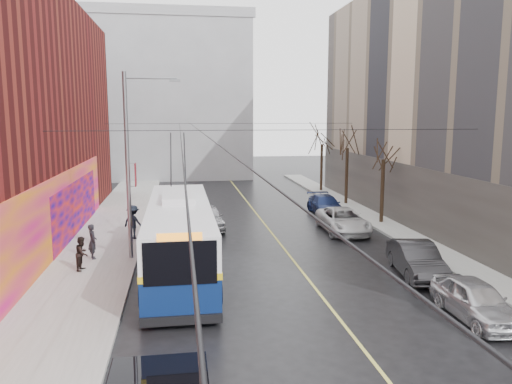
# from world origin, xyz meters

# --- Properties ---
(ground) EXTENTS (140.00, 140.00, 0.00)m
(ground) POSITION_xyz_m (0.00, 0.00, 0.00)
(ground) COLOR black
(ground) RESTS_ON ground
(sidewalk_left) EXTENTS (4.00, 60.00, 0.15)m
(sidewalk_left) POSITION_xyz_m (-8.00, 12.00, 0.07)
(sidewalk_left) COLOR gray
(sidewalk_left) RESTS_ON ground
(sidewalk_right) EXTENTS (2.00, 60.00, 0.15)m
(sidewalk_right) POSITION_xyz_m (9.00, 12.00, 0.07)
(sidewalk_right) COLOR gray
(sidewalk_right) RESTS_ON ground
(lane_line) EXTENTS (0.12, 50.00, 0.01)m
(lane_line) POSITION_xyz_m (1.50, 14.00, 0.00)
(lane_line) COLOR #BFB74C
(lane_line) RESTS_ON ground
(building_far) EXTENTS (20.50, 12.10, 18.00)m
(building_far) POSITION_xyz_m (-6.00, 44.99, 9.02)
(building_far) COLOR gray
(building_far) RESTS_ON ground
(streetlight_pole) EXTENTS (2.65, 0.60, 9.00)m
(streetlight_pole) POSITION_xyz_m (-6.14, 10.00, 4.85)
(streetlight_pole) COLOR slate
(streetlight_pole) RESTS_ON ground
(catenary_wires) EXTENTS (18.00, 60.00, 0.22)m
(catenary_wires) POSITION_xyz_m (-2.54, 14.77, 6.25)
(catenary_wires) COLOR black
(tree_near) EXTENTS (3.20, 3.20, 6.40)m
(tree_near) POSITION_xyz_m (9.00, 16.00, 4.98)
(tree_near) COLOR black
(tree_near) RESTS_ON ground
(tree_mid) EXTENTS (3.20, 3.20, 6.68)m
(tree_mid) POSITION_xyz_m (9.00, 23.00, 5.25)
(tree_mid) COLOR black
(tree_mid) RESTS_ON ground
(tree_far) EXTENTS (3.20, 3.20, 6.57)m
(tree_far) POSITION_xyz_m (9.00, 30.00, 5.14)
(tree_far) COLOR black
(tree_far) RESTS_ON ground
(puddle) EXTENTS (2.70, 2.89, 0.01)m
(puddle) POSITION_xyz_m (-4.58, -1.48, 0.00)
(puddle) COLOR black
(puddle) RESTS_ON ground
(pigeons_flying) EXTENTS (1.15, 2.39, 1.89)m
(pigeons_flying) POSITION_xyz_m (-2.73, 10.38, 6.90)
(pigeons_flying) COLOR slate
(trolleybus) EXTENTS (3.03, 12.80, 6.04)m
(trolleybus) POSITION_xyz_m (-3.94, 7.82, 1.68)
(trolleybus) COLOR #091B48
(trolleybus) RESTS_ON ground
(parked_car_a) EXTENTS (1.70, 4.11, 1.39)m
(parked_car_a) POSITION_xyz_m (6.12, 0.94, 0.70)
(parked_car_a) COLOR #B8B8BD
(parked_car_a) RESTS_ON ground
(parked_car_b) EXTENTS (2.23, 4.66, 1.47)m
(parked_car_b) POSITION_xyz_m (6.32, 5.72, 0.74)
(parked_car_b) COLOR #262528
(parked_car_b) RESTS_ON ground
(parked_car_c) EXTENTS (2.52, 5.22, 1.43)m
(parked_car_c) POSITION_xyz_m (5.80, 14.18, 0.72)
(parked_car_c) COLOR silver
(parked_car_c) RESTS_ON ground
(parked_car_d) EXTENTS (1.94, 4.66, 1.35)m
(parked_car_d) POSITION_xyz_m (6.32, 19.59, 0.67)
(parked_car_d) COLOR navy
(parked_car_d) RESTS_ON ground
(following_car) EXTENTS (2.11, 4.48, 1.48)m
(following_car) POSITION_xyz_m (-2.24, 16.29, 0.74)
(following_car) COLOR #AEADB2
(following_car) RESTS_ON ground
(pedestrian_a) EXTENTS (0.59, 0.72, 1.69)m
(pedestrian_a) POSITION_xyz_m (-8.09, 10.11, 1.00)
(pedestrian_a) COLOR black
(pedestrian_a) RESTS_ON sidewalk_left
(pedestrian_b) EXTENTS (0.71, 0.84, 1.52)m
(pedestrian_b) POSITION_xyz_m (-8.25, 8.32, 0.91)
(pedestrian_b) COLOR black
(pedestrian_b) RESTS_ON sidewalk_left
(pedestrian_c) EXTENTS (1.41, 1.25, 1.90)m
(pedestrian_c) POSITION_xyz_m (-6.50, 13.83, 1.10)
(pedestrian_c) COLOR black
(pedestrian_c) RESTS_ON sidewalk_left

